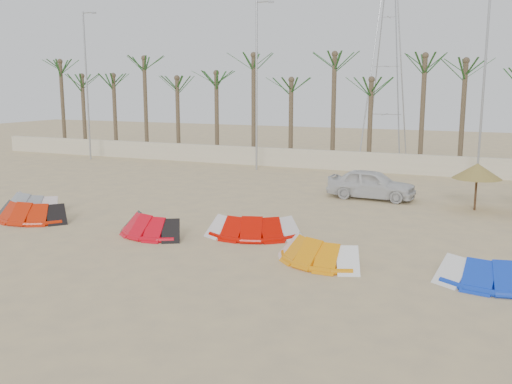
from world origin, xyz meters
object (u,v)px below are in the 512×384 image
at_px(kite_red_right, 256,225).
at_px(kite_blue, 505,270).
at_px(parasol_left, 477,171).
at_px(kite_grey, 35,201).
at_px(kite_orange, 320,249).
at_px(car, 371,184).
at_px(kite_red_mid, 153,224).
at_px(kite_red_left, 35,210).

xyz_separation_m(kite_red_right, kite_blue, (8.66, -2.07, 0.00)).
bearing_deg(parasol_left, kite_grey, -156.50).
height_order(kite_grey, kite_orange, same).
bearing_deg(kite_orange, kite_grey, 171.00).
xyz_separation_m(kite_grey, parasol_left, (18.46, 8.03, 1.39)).
distance_m(kite_red_right, car, 9.26).
relative_size(parasol_left, car, 0.50).
bearing_deg(kite_red_mid, car, 59.12).
bearing_deg(kite_blue, car, 119.42).
xyz_separation_m(kite_orange, car, (-0.70, 11.09, 0.33)).
bearing_deg(kite_orange, kite_red_mid, 173.51).
height_order(kite_red_right, car, car).
xyz_separation_m(kite_red_mid, kite_orange, (6.86, -0.78, 0.00)).
xyz_separation_m(kite_red_left, kite_red_mid, (5.94, -0.02, -0.00)).
distance_m(kite_red_mid, parasol_left, 14.68).
bearing_deg(kite_orange, parasol_left, 67.59).
distance_m(kite_orange, kite_blue, 5.50).
xyz_separation_m(kite_grey, kite_red_mid, (7.36, -1.47, -0.00)).
xyz_separation_m(kite_red_left, car, (12.11, 10.29, 0.33)).
bearing_deg(kite_grey, parasol_left, 23.50).
relative_size(kite_red_left, kite_red_mid, 1.08).
relative_size(kite_red_mid, kite_blue, 0.85).
bearing_deg(car, kite_red_mid, 151.36).
height_order(kite_grey, kite_blue, same).
height_order(kite_red_mid, kite_blue, same).
bearing_deg(kite_red_left, kite_red_mid, -0.19).
relative_size(kite_red_mid, parasol_left, 1.48).
distance_m(kite_red_left, kite_blue, 18.32).
height_order(kite_blue, car, car).
xyz_separation_m(kite_red_left, kite_blue, (18.31, -0.69, 0.00)).
distance_m(kite_grey, car, 16.16).
bearing_deg(kite_blue, kite_red_left, 177.83).
bearing_deg(parasol_left, kite_red_left, -150.92).
height_order(kite_orange, car, car).
distance_m(kite_grey, parasol_left, 20.18).
bearing_deg(kite_blue, kite_red_mid, 176.88).
relative_size(kite_grey, car, 0.78).
bearing_deg(kite_orange, kite_red_right, 145.49).
distance_m(kite_red_left, kite_red_mid, 5.94).
bearing_deg(kite_grey, kite_red_left, -45.78).
xyz_separation_m(kite_blue, car, (-6.20, 10.99, 0.33)).
distance_m(kite_blue, parasol_left, 10.35).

